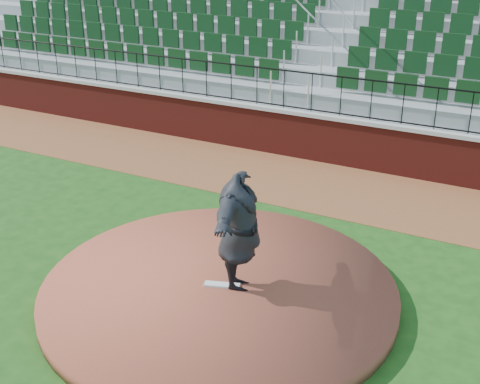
% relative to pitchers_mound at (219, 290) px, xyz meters
% --- Properties ---
extents(ground, '(90.00, 90.00, 0.00)m').
position_rel_pitchers_mound_xyz_m(ground, '(-0.38, -0.01, -0.12)').
color(ground, '#1B4714').
rests_on(ground, ground).
extents(warning_track, '(34.00, 3.20, 0.01)m').
position_rel_pitchers_mound_xyz_m(warning_track, '(-0.38, 5.39, -0.12)').
color(warning_track, brown).
rests_on(warning_track, ground).
extents(field_wall, '(34.00, 0.35, 1.20)m').
position_rel_pitchers_mound_xyz_m(field_wall, '(-0.38, 6.99, 0.47)').
color(field_wall, maroon).
rests_on(field_wall, ground).
extents(wall_cap, '(34.00, 0.45, 0.10)m').
position_rel_pitchers_mound_xyz_m(wall_cap, '(-0.38, 6.99, 1.12)').
color(wall_cap, '#B7B7B7').
rests_on(wall_cap, field_wall).
extents(wall_railing, '(34.00, 0.05, 1.00)m').
position_rel_pitchers_mound_xyz_m(wall_railing, '(-0.38, 6.99, 1.67)').
color(wall_railing, black).
rests_on(wall_railing, wall_cap).
extents(seating_stands, '(34.00, 5.10, 4.60)m').
position_rel_pitchers_mound_xyz_m(seating_stands, '(-0.38, 9.72, 2.18)').
color(seating_stands, gray).
rests_on(seating_stands, ground).
extents(concourse_wall, '(34.00, 0.50, 5.50)m').
position_rel_pitchers_mound_xyz_m(concourse_wall, '(-0.38, 12.52, 2.62)').
color(concourse_wall, maroon).
rests_on(concourse_wall, ground).
extents(pitchers_mound, '(6.03, 6.03, 0.25)m').
position_rel_pitchers_mound_xyz_m(pitchers_mound, '(0.00, 0.00, 0.00)').
color(pitchers_mound, brown).
rests_on(pitchers_mound, ground).
extents(pitching_rubber, '(0.62, 0.34, 0.04)m').
position_rel_pitchers_mound_xyz_m(pitching_rubber, '(0.08, -0.03, 0.15)').
color(pitching_rubber, white).
rests_on(pitching_rubber, pitchers_mound).
extents(pitcher, '(1.51, 2.61, 2.06)m').
position_rel_pitchers_mound_xyz_m(pitcher, '(0.34, 0.09, 1.15)').
color(pitcher, black).
rests_on(pitcher, pitchers_mound).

